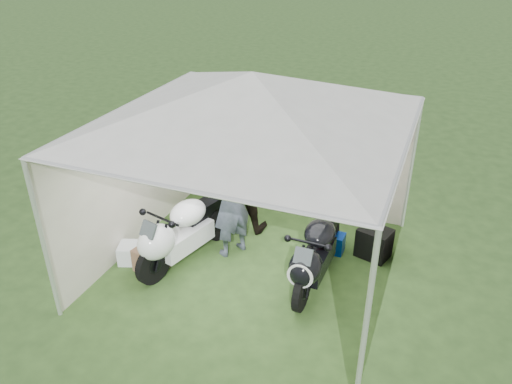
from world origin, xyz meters
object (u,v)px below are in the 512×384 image
at_px(motorcycle_black, 316,252).
at_px(paddock_stand, 331,242).
at_px(equipment_box, 374,243).
at_px(person_dark_jacket, 239,176).
at_px(motorcycle_white, 182,231).
at_px(crate_0, 134,253).
at_px(crate_1, 151,258).
at_px(canopy_tent, 253,103).
at_px(person_blue_jacket, 231,203).

bearing_deg(motorcycle_black, paddock_stand, 90.00).
bearing_deg(equipment_box, person_dark_jacket, 179.51).
relative_size(motorcycle_white, crate_0, 4.58).
relative_size(equipment_box, crate_1, 1.18).
relative_size(motorcycle_black, crate_1, 4.81).
bearing_deg(canopy_tent, crate_0, -160.14).
bearing_deg(equipment_box, motorcycle_black, -124.07).
height_order(paddock_stand, equipment_box, equipment_box).
bearing_deg(person_blue_jacket, motorcycle_white, -18.85).
bearing_deg(crate_1, motorcycle_black, 13.49).
height_order(canopy_tent, motorcycle_white, canopy_tent).
bearing_deg(crate_1, canopy_tent, 26.65).
height_order(canopy_tent, person_dark_jacket, canopy_tent).
distance_m(person_dark_jacket, crate_1, 1.95).
bearing_deg(motorcycle_black, person_dark_jacket, 149.10).
relative_size(paddock_stand, crate_1, 1.02).
relative_size(crate_0, crate_1, 1.08).
bearing_deg(motorcycle_black, motorcycle_white, -171.96).
height_order(equipment_box, crate_0, equipment_box).
xyz_separation_m(canopy_tent, equipment_box, (1.68, 0.88, -2.33)).
bearing_deg(canopy_tent, paddock_stand, 37.20).
relative_size(motorcycle_white, person_blue_jacket, 1.13).
relative_size(person_blue_jacket, crate_0, 4.06).
xyz_separation_m(motorcycle_white, paddock_stand, (2.05, 1.13, -0.41)).
bearing_deg(paddock_stand, equipment_box, 9.20).
xyz_separation_m(motorcycle_black, crate_1, (-2.39, -0.57, -0.36)).
height_order(paddock_stand, person_dark_jacket, person_dark_jacket).
bearing_deg(crate_0, motorcycle_white, 20.74).
xyz_separation_m(motorcycle_white, person_blue_jacket, (0.59, 0.52, 0.33)).
height_order(motorcycle_white, equipment_box, motorcycle_white).
bearing_deg(person_dark_jacket, crate_1, 50.39).
xyz_separation_m(paddock_stand, person_blue_jacket, (-1.46, -0.62, 0.74)).
xyz_separation_m(motorcycle_white, motorcycle_black, (2.02, 0.23, -0.02)).
relative_size(motorcycle_white, equipment_box, 4.19).
distance_m(motorcycle_black, crate_0, 2.82).
height_order(paddock_stand, crate_0, paddock_stand).
bearing_deg(person_blue_jacket, equipment_box, 138.84).
distance_m(person_dark_jacket, crate_0, 2.08).
relative_size(motorcycle_black, person_blue_jacket, 1.10).
distance_m(motorcycle_black, person_blue_jacket, 1.50).
bearing_deg(person_dark_jacket, paddock_stand, 161.74).
xyz_separation_m(paddock_stand, crate_1, (-2.42, -1.48, 0.03)).
relative_size(person_dark_jacket, person_blue_jacket, 1.10).
relative_size(motorcycle_white, motorcycle_black, 1.02).
bearing_deg(crate_1, motorcycle_white, 42.89).
bearing_deg(motorcycle_black, crate_1, -165.01).
xyz_separation_m(canopy_tent, motorcycle_black, (1.00, -0.13, -2.03)).
relative_size(canopy_tent, equipment_box, 11.68).
distance_m(canopy_tent, crate_1, 2.86).
bearing_deg(paddock_stand, canopy_tent, -142.80).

